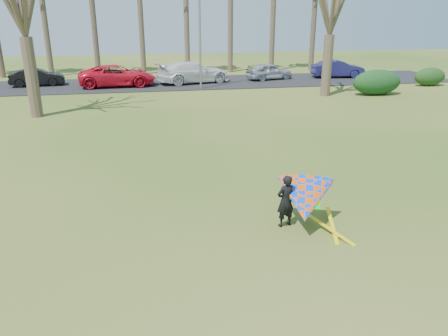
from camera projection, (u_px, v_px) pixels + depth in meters
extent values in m
plane|color=#1E4B10|center=(238.00, 233.00, 11.46)|extent=(100.00, 100.00, 0.00)
cube|color=black|center=(171.00, 83.00, 34.54)|extent=(46.00, 7.00, 0.06)
cylinder|color=#4F402F|center=(45.00, 23.00, 36.84)|extent=(0.48, 0.48, 9.00)
cylinder|color=#4C3F2E|center=(93.00, 18.00, 37.41)|extent=(0.48, 0.48, 9.70)
cylinder|color=#4B3B2D|center=(140.00, 14.00, 37.98)|extent=(0.48, 0.48, 10.40)
cylinder|color=brown|center=(186.00, 22.00, 38.91)|extent=(0.48, 0.48, 9.00)
cylinder|color=brown|center=(230.00, 18.00, 39.48)|extent=(0.48, 0.48, 9.70)
cylinder|color=#47372A|center=(273.00, 13.00, 40.05)|extent=(0.48, 0.48, 10.40)
cylinder|color=#453829|center=(314.00, 21.00, 40.97)|extent=(0.48, 0.48, 9.00)
cylinder|color=#4D3E2E|center=(32.00, 78.00, 23.22)|extent=(0.64, 0.64, 4.20)
cylinder|color=#46362A|center=(327.00, 66.00, 29.13)|extent=(0.64, 0.64, 3.99)
cylinder|color=gray|center=(200.00, 33.00, 30.76)|extent=(0.16, 0.16, 8.00)
ellipsoid|color=#133617|center=(377.00, 82.00, 29.74)|extent=(3.43, 1.55, 1.72)
ellipsoid|color=#173613|center=(430.00, 77.00, 33.36)|extent=(2.49, 1.17, 1.38)
imported|color=black|center=(37.00, 77.00, 33.05)|extent=(4.06, 1.80, 1.30)
imported|color=red|center=(117.00, 76.00, 32.84)|extent=(5.76, 2.86, 1.57)
imported|color=white|center=(193.00, 72.00, 34.38)|extent=(6.14, 3.70, 1.67)
imported|color=#9BA2A8|center=(269.00, 71.00, 36.09)|extent=(4.15, 2.52, 1.32)
imported|color=#1D1B53|center=(338.00, 69.00, 37.16)|extent=(4.56, 2.07, 1.45)
imported|color=black|center=(285.00, 201.00, 11.60)|extent=(0.61, 0.48, 1.46)
cone|color=#0441E1|center=(305.00, 199.00, 11.40)|extent=(2.13, 2.39, 2.02)
cube|color=#0CBF19|center=(311.00, 202.00, 11.37)|extent=(0.62, 0.60, 0.24)
cube|color=yellow|center=(328.00, 232.00, 11.46)|extent=(0.85, 1.66, 0.28)
cube|color=yellow|center=(332.00, 228.00, 11.68)|extent=(0.56, 1.76, 0.22)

